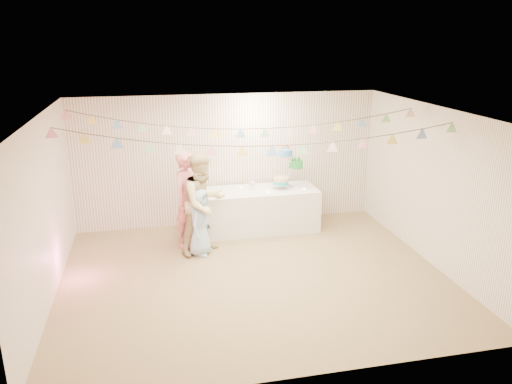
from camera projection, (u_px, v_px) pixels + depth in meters
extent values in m
plane|color=olive|center=(254.00, 276.00, 7.93)|extent=(6.00, 6.00, 0.00)
plane|color=white|center=(254.00, 113.00, 7.14)|extent=(6.00, 6.00, 0.00)
plane|color=white|center=(228.00, 160.00, 9.87)|extent=(6.00, 6.00, 0.00)
plane|color=white|center=(304.00, 272.00, 5.21)|extent=(6.00, 6.00, 0.00)
plane|color=white|center=(44.00, 213.00, 6.93)|extent=(5.00, 5.00, 0.00)
plane|color=white|center=(434.00, 187.00, 8.14)|extent=(5.00, 5.00, 0.00)
cube|color=white|center=(261.00, 209.00, 9.74)|extent=(2.18, 0.87, 0.82)
cylinder|color=white|center=(238.00, 195.00, 9.50)|extent=(0.36, 0.36, 0.02)
imported|color=#D87175|center=(188.00, 199.00, 8.85)|extent=(0.74, 0.76, 1.76)
imported|color=#D2BB81|center=(204.00, 203.00, 8.58)|extent=(1.10, 1.03, 1.80)
imported|color=#9BC0DB|center=(200.00, 222.00, 8.58)|extent=(0.62, 0.69, 1.19)
cylinder|color=#FFD88C|center=(221.00, 194.00, 9.31)|extent=(0.04, 0.04, 0.03)
cylinder|color=#FFD88C|center=(241.00, 187.00, 9.71)|extent=(0.04, 0.04, 0.03)
cylinder|color=#FFD88C|center=(269.00, 192.00, 9.43)|extent=(0.04, 0.04, 0.03)
cylinder|color=#FFD88C|center=(276.00, 184.00, 9.89)|extent=(0.04, 0.04, 0.03)
cylinder|color=#FFD88C|center=(304.00, 189.00, 9.61)|extent=(0.04, 0.04, 0.03)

